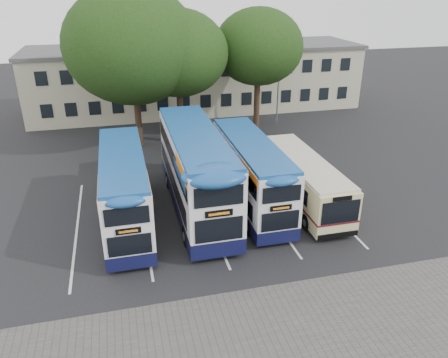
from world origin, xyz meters
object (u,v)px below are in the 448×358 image
lamp_post (279,67)px  tree_right (259,47)px  bus_dd_mid (196,168)px  bus_single (302,177)px  bus_dd_right (251,171)px  tree_left (132,46)px  bus_dd_left (124,186)px  tree_mid (178,53)px

lamp_post → tree_right: bearing=-146.1°
bus_dd_mid → bus_single: bearing=-5.4°
bus_dd_right → lamp_post: bearing=64.4°
tree_left → lamp_post: bearing=13.1°
bus_dd_right → bus_single: 3.14m
tree_right → bus_single: bearing=-96.1°
bus_dd_left → bus_dd_mid: (3.95, 0.69, 0.37)m
bus_single → tree_right: bearing=83.9°
tree_mid → bus_single: size_ratio=1.12×
bus_dd_right → bus_dd_left: bearing=-177.0°
tree_left → tree_mid: 3.37m
tree_mid → bus_dd_left: (-4.83, -12.07, -4.86)m
tree_left → bus_single: 15.96m
tree_right → bus_single: tree_right is taller
tree_left → tree_right: tree_left is taller
bus_dd_left → bus_single: size_ratio=1.04×
tree_right → bus_dd_mid: (-7.60, -12.59, -4.57)m
bus_dd_mid → bus_dd_right: (3.12, -0.31, -0.38)m
bus_dd_mid → tree_right: bearing=58.9°
bus_single → tree_left: bearing=125.8°
tree_right → bus_dd_left: (-11.55, -13.27, -4.93)m
lamp_post → bus_dd_mid: lamp_post is taller
bus_single → lamp_post: bearing=75.2°
lamp_post → tree_mid: size_ratio=0.88×
bus_dd_mid → lamp_post: bearing=54.7°
lamp_post → bus_single: (-3.94, -14.87, -3.54)m
tree_right → bus_dd_left: tree_right is taller
bus_dd_mid → bus_single: (6.19, -0.58, -1.00)m
bus_dd_left → tree_right: bearing=49.0°
bus_dd_mid → bus_single: 6.30m
bus_dd_left → bus_dd_right: (7.07, 0.38, -0.01)m
tree_left → bus_dd_right: tree_left is taller
bus_dd_mid → bus_dd_right: bus_dd_mid is taller
bus_dd_right → bus_single: bearing=-5.0°
tree_left → bus_dd_mid: tree_left is taller
bus_dd_right → bus_single: (3.07, -0.27, -0.62)m
tree_mid → bus_dd_left: bearing=-111.8°
bus_dd_mid → bus_single: size_ratio=1.21×
lamp_post → bus_dd_left: (-14.08, -14.97, -2.91)m
tree_mid → bus_dd_mid: tree_mid is taller
tree_right → bus_dd_mid: size_ratio=0.92×
bus_dd_right → bus_single: bus_dd_right is taller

